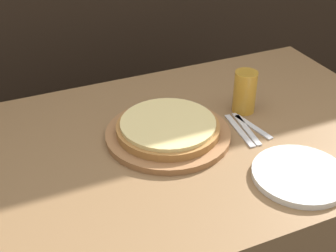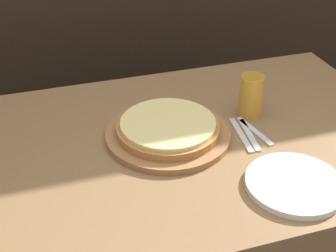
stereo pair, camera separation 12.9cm
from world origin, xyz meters
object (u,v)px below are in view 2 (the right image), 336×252
(dinner_plate, at_px, (294,184))
(spoon, at_px, (256,132))
(pizza_on_board, at_px, (168,130))
(fork, at_px, (241,135))
(dinner_knife, at_px, (249,133))
(beer_glass, at_px, (251,94))

(dinner_plate, bearing_deg, spoon, 85.59)
(pizza_on_board, bearing_deg, fork, -15.25)
(fork, height_order, dinner_knife, same)
(dinner_plate, xyz_separation_m, spoon, (0.02, 0.26, -0.01))
(spoon, bearing_deg, beer_glass, 75.77)
(fork, bearing_deg, dinner_knife, -0.00)
(pizza_on_board, height_order, fork, pizza_on_board)
(beer_glass, distance_m, fork, 0.15)
(pizza_on_board, bearing_deg, dinner_plate, -52.52)
(pizza_on_board, xyz_separation_m, dinner_plate, (0.24, -0.32, -0.02))
(beer_glass, bearing_deg, dinner_knife, -116.36)
(fork, xyz_separation_m, spoon, (0.05, -0.00, 0.00))
(beer_glass, xyz_separation_m, dinner_plate, (-0.05, -0.36, -0.07))
(pizza_on_board, bearing_deg, spoon, -12.47)
(dinner_knife, bearing_deg, beer_glass, 63.64)
(pizza_on_board, distance_m, spoon, 0.27)
(dinner_plate, bearing_deg, pizza_on_board, 127.48)
(pizza_on_board, xyz_separation_m, spoon, (0.27, -0.06, -0.02))
(beer_glass, height_order, fork, beer_glass)
(pizza_on_board, xyz_separation_m, fork, (0.22, -0.06, -0.02))
(pizza_on_board, distance_m, beer_glass, 0.30)
(spoon, bearing_deg, fork, 180.00)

